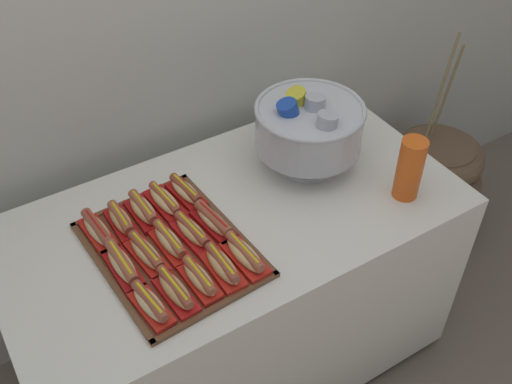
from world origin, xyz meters
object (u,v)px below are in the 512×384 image
hot_dog_10 (98,230)px  hot_dog_6 (147,254)px  hot_dog_3 (223,266)px  hot_dog_1 (175,291)px  buffet_table (235,290)px  hot_dog_13 (165,201)px  hot_dog_4 (245,255)px  hot_dog_9 (214,221)px  hot_dog_11 (121,220)px  hot_dog_2 (200,279)px  hot_dog_8 (192,232)px  hot_dog_14 (186,192)px  hot_dog_7 (170,242)px  punch_bowl (309,127)px  hot_dog_12 (143,210)px  serving_tray (171,250)px  floor_vase (430,189)px  hot_dog_0 (150,304)px  cup_stack (410,169)px

hot_dog_10 → hot_dog_6: bearing=-61.9°
hot_dog_3 → hot_dog_1: bearing=-176.4°
buffet_table → hot_dog_13: 0.46m
hot_dog_4 → hot_dog_9: 0.17m
hot_dog_6 → hot_dog_11: (-0.01, 0.16, -0.00)m
hot_dog_3 → hot_dog_9: size_ratio=0.92×
hot_dog_2 → hot_dog_11: (-0.10, 0.32, -0.00)m
hot_dog_1 → hot_dog_8: bearing=51.3°
hot_dog_11 → hot_dog_14: bearing=3.6°
hot_dog_1 → hot_dog_3: (0.15, 0.01, -0.00)m
hot_dog_2 → hot_dog_1: bearing=-176.4°
hot_dog_14 → hot_dog_3: bearing=-99.2°
hot_dog_8 → hot_dog_7: bearing=-176.4°
hot_dog_9 → hot_dog_14: bearing=93.6°
hot_dog_8 → punch_bowl: 0.52m
hot_dog_4 → buffet_table: bearing=69.8°
hot_dog_7 → hot_dog_12: same height
buffet_table → hot_dog_9: 0.42m
hot_dog_4 → hot_dog_7: (-0.16, 0.16, 0.00)m
serving_tray → punch_bowl: (0.57, 0.12, 0.15)m
hot_dog_4 → hot_dog_10: size_ratio=1.03×
serving_tray → floor_vase: bearing=8.6°
buffet_table → floor_vase: 1.16m
hot_dog_6 → hot_dog_7: (0.07, 0.00, 0.00)m
hot_dog_0 → hot_dog_7: (0.14, 0.17, 0.00)m
floor_vase → hot_dog_6: size_ratio=5.73×
buffet_table → hot_dog_7: hot_dog_7 is taller
hot_dog_7 → hot_dog_8: size_ratio=1.01×
floor_vase → hot_dog_1: (-1.44, -0.38, 0.59)m
hot_dog_1 → hot_dog_4: (0.22, 0.01, -0.00)m
hot_dog_3 → buffet_table: bearing=54.0°
hot_dog_10 → hot_dog_4: bearing=-44.1°
hot_dog_2 → hot_dog_9: (0.14, 0.17, 0.00)m
floor_vase → hot_dog_1: bearing=-165.3°
hot_dog_12 → hot_dog_13: (0.07, 0.00, -0.00)m
hot_dog_10 → hot_dog_9: bearing=-25.2°
buffet_table → hot_dog_12: bearing=153.5°
floor_vase → hot_dog_10: bearing=-178.0°
serving_tray → hot_dog_12: hot_dog_12 is taller
hot_dog_10 → cup_stack: cup_stack is taller
hot_dog_7 → hot_dog_10: bearing=135.9°
hot_dog_1 → hot_dog_2: hot_dog_1 is taller
hot_dog_7 → cup_stack: cup_stack is taller
floor_vase → hot_dog_2: floor_vase is taller
hot_dog_4 → cup_stack: (0.59, -0.02, 0.07)m
hot_dog_7 → hot_dog_14: size_ratio=1.01×
hot_dog_6 → hot_dog_14: bearing=39.9°
hot_dog_1 → hot_dog_4: hot_dog_1 is taller
hot_dog_14 → hot_dog_2: bearing=-110.8°
hot_dog_3 → hot_dog_11: size_ratio=1.08×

